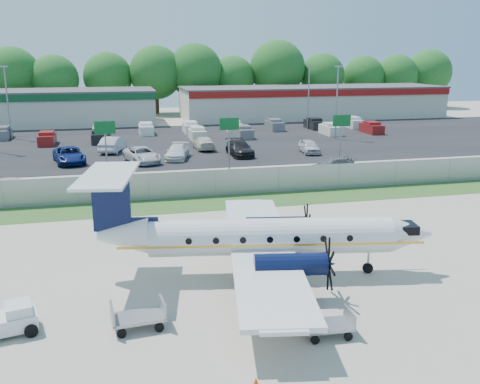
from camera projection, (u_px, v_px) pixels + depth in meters
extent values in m
plane|color=#B4AA98|center=(267.00, 264.00, 27.34)|extent=(170.00, 170.00, 0.00)
cube|color=#2D561E|center=(221.00, 203.00, 38.65)|extent=(170.00, 4.00, 0.02)
cube|color=black|center=(205.00, 181.00, 45.24)|extent=(170.00, 8.00, 0.02)
cube|color=black|center=(176.00, 143.00, 65.03)|extent=(170.00, 32.00, 0.02)
cube|color=gray|center=(216.00, 183.00, 40.29)|extent=(120.00, 0.02, 1.90)
cube|color=gray|center=(215.00, 170.00, 40.04)|extent=(120.00, 0.06, 0.06)
cube|color=gray|center=(216.00, 195.00, 40.52)|extent=(120.00, 0.06, 0.06)
cube|color=beige|center=(312.00, 103.00, 90.96)|extent=(44.00, 12.00, 5.00)
cube|color=#474749|center=(313.00, 87.00, 90.31)|extent=(44.40, 12.40, 0.24)
cube|color=maroon|center=(327.00, 93.00, 84.72)|extent=(44.00, 0.20, 1.00)
cylinder|color=gray|center=(106.00, 148.00, 46.60)|extent=(0.14, 0.14, 5.00)
cube|color=#0C5923|center=(105.00, 128.00, 46.01)|extent=(1.80, 0.08, 1.10)
cylinder|color=gray|center=(229.00, 143.00, 49.07)|extent=(0.14, 0.14, 5.00)
cube|color=#0C5923|center=(229.00, 124.00, 48.48)|extent=(1.80, 0.08, 1.10)
cylinder|color=gray|center=(340.00, 139.00, 51.53)|extent=(0.14, 0.14, 5.00)
cube|color=#0C5923|center=(342.00, 121.00, 50.94)|extent=(1.80, 0.08, 1.10)
cylinder|color=gray|center=(337.00, 104.00, 66.51)|extent=(0.18, 0.18, 9.00)
cube|color=gray|center=(338.00, 66.00, 65.39)|extent=(0.90, 0.35, 0.18)
cylinder|color=gray|center=(8.00, 103.00, 66.98)|extent=(0.18, 0.18, 9.00)
cube|color=gray|center=(4.00, 66.00, 65.86)|extent=(0.90, 0.35, 0.18)
cylinder|color=gray|center=(308.00, 98.00, 75.93)|extent=(0.18, 0.18, 9.00)
cube|color=gray|center=(310.00, 65.00, 74.81)|extent=(0.90, 0.35, 0.18)
cylinder|color=silver|center=(271.00, 236.00, 25.45)|extent=(11.65, 3.76, 1.75)
cone|color=silver|center=(410.00, 234.00, 25.81)|extent=(2.31, 2.08, 1.75)
cone|color=silver|center=(123.00, 235.00, 25.03)|extent=(2.67, 2.15, 1.75)
cube|color=black|center=(407.00, 228.00, 25.72)|extent=(1.03, 1.33, 0.41)
cube|color=silver|center=(261.00, 247.00, 25.55)|extent=(5.77, 16.49, 0.20)
cylinder|color=black|center=(290.00, 265.00, 22.99)|extent=(3.26, 1.55, 1.01)
cylinder|color=black|center=(276.00, 226.00, 28.16)|extent=(3.26, 1.55, 1.01)
cube|color=black|center=(111.00, 203.00, 24.62)|extent=(1.75, 0.47, 2.67)
cube|color=silver|center=(108.00, 175.00, 24.28)|extent=(3.19, 6.02, 0.13)
cylinder|color=gray|center=(368.00, 261.00, 26.05)|extent=(0.11, 0.11, 1.20)
cylinder|color=black|center=(368.00, 268.00, 26.14)|extent=(0.54, 0.25, 0.52)
cylinder|color=black|center=(267.00, 293.00, 23.26)|extent=(0.65, 0.47, 0.59)
cylinder|color=black|center=(256.00, 250.00, 28.43)|extent=(0.65, 0.47, 0.59)
cube|color=silver|center=(8.00, 322.00, 20.40)|extent=(2.36, 1.71, 0.60)
cube|color=silver|center=(18.00, 309.00, 20.46)|extent=(1.16, 1.29, 0.43)
cube|color=black|center=(29.00, 306.00, 20.62)|extent=(0.35, 0.95, 0.34)
cylinder|color=black|center=(31.00, 331.00, 20.20)|extent=(0.54, 0.29, 0.51)
cylinder|color=black|center=(28.00, 316.00, 21.35)|extent=(0.54, 0.29, 0.51)
cube|color=gray|center=(138.00, 317.00, 20.81)|extent=(2.15, 1.42, 0.12)
cube|color=gray|center=(112.00, 314.00, 20.43)|extent=(0.20, 1.23, 0.61)
cube|color=gray|center=(163.00, 306.00, 21.04)|extent=(0.20, 1.23, 0.61)
cylinder|color=black|center=(122.00, 333.00, 20.14)|extent=(0.38, 0.16, 0.37)
cylinder|color=black|center=(118.00, 320.00, 21.17)|extent=(0.38, 0.16, 0.37)
cylinder|color=black|center=(159.00, 327.00, 20.59)|extent=(0.38, 0.16, 0.37)
cylinder|color=black|center=(154.00, 314.00, 21.62)|extent=(0.38, 0.16, 0.37)
cube|color=gray|center=(327.00, 325.00, 20.26)|extent=(1.91, 1.19, 0.11)
cube|color=gray|center=(305.00, 321.00, 20.03)|extent=(0.12, 1.12, 0.56)
cube|color=gray|center=(350.00, 317.00, 20.35)|extent=(0.12, 1.12, 0.56)
cylinder|color=black|center=(315.00, 340.00, 19.71)|extent=(0.34, 0.13, 0.34)
cylinder|color=black|center=(306.00, 327.00, 20.69)|extent=(0.34, 0.13, 0.34)
cylinder|color=black|center=(348.00, 336.00, 19.96)|extent=(0.34, 0.13, 0.34)
cylinder|color=black|center=(338.00, 323.00, 20.93)|extent=(0.34, 0.13, 0.34)
cone|color=#ED3407|center=(251.00, 230.00, 31.66)|extent=(0.40, 0.40, 0.61)
cube|color=#ED3407|center=(251.00, 235.00, 31.73)|extent=(0.43, 0.43, 0.03)
imported|color=beige|center=(15.00, 196.00, 40.62)|extent=(5.11, 3.48, 1.38)
imported|color=#595B5E|center=(331.00, 172.00, 48.60)|extent=(4.77, 2.77, 1.30)
imported|color=navy|center=(70.00, 163.00, 52.75)|extent=(3.72, 6.13, 1.59)
imported|color=silver|center=(142.00, 162.00, 53.10)|extent=(3.93, 6.00, 1.54)
imported|color=silver|center=(177.00, 159.00, 54.89)|extent=(3.31, 5.37, 1.45)
imported|color=black|center=(240.00, 156.00, 56.75)|extent=(2.29, 5.45, 1.57)
imported|color=silver|center=(309.00, 153.00, 58.21)|extent=(2.15, 4.43, 1.46)
imported|color=silver|center=(114.00, 152.00, 58.95)|extent=(3.27, 5.49, 1.71)
imported|color=beige|center=(203.00, 149.00, 60.51)|extent=(2.19, 5.03, 1.44)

